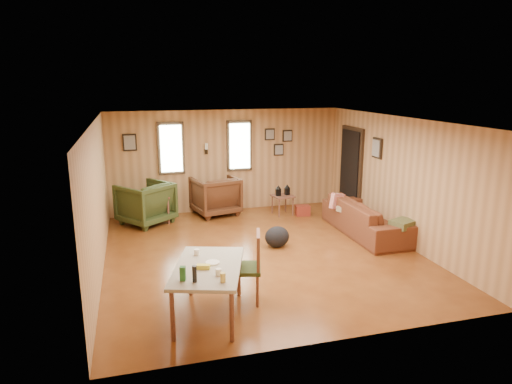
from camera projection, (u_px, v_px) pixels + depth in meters
The scene contains 11 objects.
room at pixel (267, 185), 8.31m from camera, with size 5.54×6.04×2.44m.
sofa at pixel (367, 212), 9.25m from camera, with size 2.35×0.69×0.92m, color brown.
recliner_brown at pixel (215, 194), 10.60m from camera, with size 0.96×0.90×0.99m, color #4A2916.
recliner_green at pixel (145, 201), 9.91m from camera, with size 0.98×0.92×1.01m, color #32401D.
end_table at pixel (158, 203), 10.08m from camera, with size 0.67×0.62×0.75m.
side_table at pixel (283, 194), 10.57m from camera, with size 0.51×0.51×0.72m.
cooler at pixel (303, 210), 10.60m from camera, with size 0.35×0.27×0.23m.
backpack at pixel (277, 237), 8.55m from camera, with size 0.52×0.43×0.40m.
sofa_pillows at pixel (370, 214), 8.96m from camera, with size 1.08×1.86×0.38m.
dining_table at pixel (208, 271), 5.92m from camera, with size 1.22×1.59×0.92m.
dining_chair at pixel (250, 263), 6.37m from camera, with size 0.56×0.56×1.02m.
Camera 1 is at (-2.17, -7.49, 3.06)m, focal length 32.00 mm.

